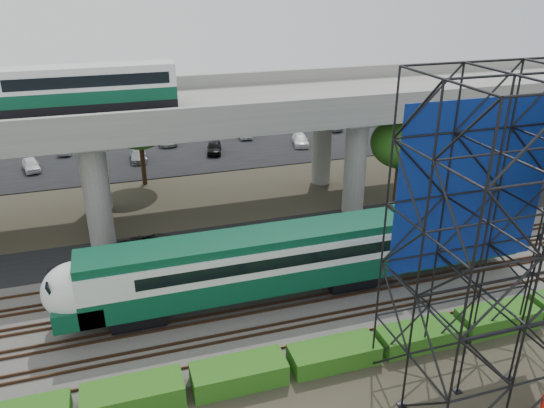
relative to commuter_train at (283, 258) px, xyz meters
name	(u,v)px	position (x,y,z in m)	size (l,w,h in m)	color
ground	(288,318)	(-0.32, -2.00, -2.88)	(140.00, 140.00, 0.00)	#474233
ballast_bed	(277,298)	(-0.32, 0.00, -2.78)	(90.00, 12.00, 0.20)	slate
service_road	(242,238)	(-0.32, 8.50, -2.84)	(90.00, 5.00, 0.08)	black
parking_lot	(191,147)	(-0.32, 32.00, -2.84)	(90.00, 18.00, 0.08)	black
harbor_water	(166,105)	(-0.32, 54.00, -2.87)	(140.00, 40.00, 0.03)	#486577
rail_tracks	(277,295)	(-0.32, 0.00, -2.60)	(90.00, 9.52, 0.16)	#472D1E
commuter_train	(283,258)	(0.00, 0.00, 0.00)	(29.30, 3.06, 4.30)	black
overpass	(214,115)	(-1.02, 14.00, 5.33)	(80.00, 12.00, 12.40)	#9E9B93
scaffold_tower	(511,250)	(7.01, -9.98, 4.59)	(9.36, 6.36, 15.00)	black
hedge_strip	(334,354)	(0.69, -6.30, -2.32)	(34.60, 1.80, 1.20)	#275B14
trees	(165,151)	(-4.99, 14.17, 2.69)	(40.94, 16.94, 7.69)	#382314
suv	(140,248)	(-7.90, 7.63, -2.06)	(2.45, 5.31, 1.47)	black
parked_cars	(201,142)	(0.88, 31.64, -2.20)	(36.91, 9.35, 1.28)	white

